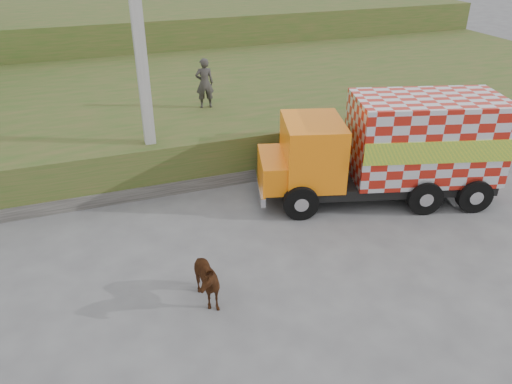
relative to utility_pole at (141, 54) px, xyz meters
name	(u,v)px	position (x,y,z in m)	size (l,w,h in m)	color
ground	(231,267)	(1.00, -4.60, -4.08)	(120.00, 120.00, 0.00)	#474749
embankment	(155,107)	(1.00, 5.40, -3.33)	(40.00, 12.00, 1.50)	#294717
embankment_far	(119,33)	(1.00, 17.40, -2.58)	(40.00, 12.00, 3.00)	#294717
retaining_strip	(123,193)	(-1.00, -0.40, -3.88)	(16.00, 0.50, 0.40)	#595651
utility_pole	(141,54)	(0.00, 0.00, 0.00)	(1.20, 0.30, 8.00)	gray
cargo_truck	(392,148)	(6.35, -2.86, -2.53)	(7.07, 3.83, 3.01)	black
cow	(202,280)	(0.08, -5.56, -3.51)	(0.61, 1.33, 1.12)	black
pedestrian	(205,83)	(2.34, 2.55, -1.72)	(0.62, 0.41, 1.71)	#2F2C2A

